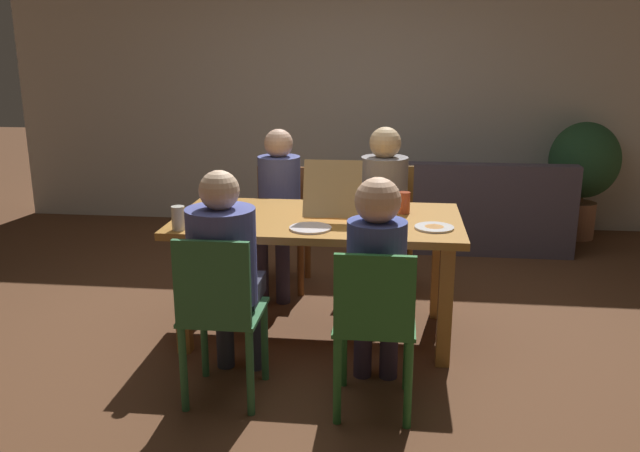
{
  "coord_description": "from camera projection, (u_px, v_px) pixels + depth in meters",
  "views": [
    {
      "loc": [
        0.46,
        -3.88,
        1.78
      ],
      "look_at": [
        0.0,
        0.1,
        0.68
      ],
      "focal_mm": 37.35,
      "sensor_mm": 36.0,
      "label": 1
    }
  ],
  "objects": [
    {
      "name": "dining_table",
      "position": [
        318.0,
        233.0,
        4.06
      ],
      "size": [
        1.73,
        0.92,
        0.76
      ],
      "color": "#A66D29",
      "rests_on": "ground"
    },
    {
      "name": "chair_2",
      "position": [
        219.0,
        312.0,
        3.28
      ],
      "size": [
        0.39,
        0.42,
        0.9
      ],
      "color": "#326F41",
      "rests_on": "ground"
    },
    {
      "name": "drinking_glass_0",
      "position": [
        404.0,
        203.0,
        4.11
      ],
      "size": [
        0.07,
        0.07,
        0.13
      ],
      "primitive_type": "cylinder",
      "color": "#B5462C",
      "rests_on": "dining_table"
    },
    {
      "name": "plate_1",
      "position": [
        310.0,
        228.0,
        3.78
      ],
      "size": [
        0.24,
        0.24,
        0.01
      ],
      "color": "white",
      "rests_on": "dining_table"
    },
    {
      "name": "potted_plant",
      "position": [
        584.0,
        166.0,
        6.14
      ],
      "size": [
        0.64,
        0.64,
        1.09
      ],
      "color": "#B17350",
      "rests_on": "ground"
    },
    {
      "name": "couch",
      "position": [
        467.0,
        215.0,
        6.01
      ],
      "size": [
        1.75,
        0.81,
        0.8
      ],
      "color": "#4B4452",
      "rests_on": "ground"
    },
    {
      "name": "chair_0",
      "position": [
        282.0,
        223.0,
        5.03
      ],
      "size": [
        0.43,
        0.46,
        0.88
      ],
      "color": "brown",
      "rests_on": "ground"
    },
    {
      "name": "ground_plane",
      "position": [
        318.0,
        333.0,
        4.24
      ],
      "size": [
        20.0,
        20.0,
        0.0
      ],
      "primitive_type": "plane",
      "color": "brown"
    },
    {
      "name": "person_3",
      "position": [
        384.0,
        198.0,
        4.73
      ],
      "size": [
        0.33,
        0.55,
        1.22
      ],
      "color": "#3E3B37",
      "rests_on": "ground"
    },
    {
      "name": "person_2",
      "position": [
        225.0,
        263.0,
        3.36
      ],
      "size": [
        0.35,
        0.53,
        1.19
      ],
      "color": "#333444",
      "rests_on": "ground"
    },
    {
      "name": "plate_0",
      "position": [
        434.0,
        227.0,
        3.79
      ],
      "size": [
        0.22,
        0.22,
        0.03
      ],
      "color": "white",
      "rests_on": "dining_table"
    },
    {
      "name": "person_0",
      "position": [
        278.0,
        198.0,
        4.82
      ],
      "size": [
        0.31,
        0.55,
        1.19
      ],
      "color": "#373149",
      "rests_on": "ground"
    },
    {
      "name": "drinking_glass_1",
      "position": [
        212.0,
        218.0,
        3.78
      ],
      "size": [
        0.06,
        0.06,
        0.12
      ],
      "primitive_type": "cylinder",
      "color": "#B05032",
      "rests_on": "dining_table"
    },
    {
      "name": "chair_1",
      "position": [
        374.0,
        323.0,
        3.18
      ],
      "size": [
        0.39,
        0.43,
        0.87
      ],
      "color": "#2C7533",
      "rests_on": "ground"
    },
    {
      "name": "back_wall",
      "position": [
        351.0,
        92.0,
        6.55
      ],
      "size": [
        6.84,
        0.12,
        2.64
      ],
      "primitive_type": "cube",
      "color": "beige",
      "rests_on": "ground"
    },
    {
      "name": "person_1",
      "position": [
        376.0,
        272.0,
        3.27
      ],
      "size": [
        0.29,
        0.5,
        1.18
      ],
      "color": "#3B2D44",
      "rests_on": "ground"
    },
    {
      "name": "drinking_glass_2",
      "position": [
        178.0,
        218.0,
        3.75
      ],
      "size": [
        0.07,
        0.07,
        0.14
      ],
      "primitive_type": "cylinder",
      "color": "silver",
      "rests_on": "dining_table"
    },
    {
      "name": "chair_3",
      "position": [
        383.0,
        222.0,
        4.93
      ],
      "size": [
        0.45,
        0.42,
        0.91
      ],
      "color": "brown",
      "rests_on": "ground"
    },
    {
      "name": "pizza_box_0",
      "position": [
        335.0,
        205.0,
        4.12
      ],
      "size": [
        0.34,
        0.45,
        0.36
      ],
      "color": "tan",
      "rests_on": "dining_table"
    }
  ]
}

